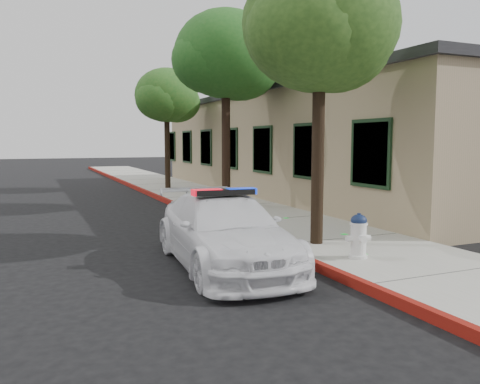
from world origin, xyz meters
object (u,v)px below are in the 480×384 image
Objects in this scene: police_car at (224,231)px; street_tree_far at (167,98)px; fire_hydrant at (359,236)px; street_tree_mid at (226,59)px; clapboard_building at (316,144)px; street_tree_near at (321,32)px.

street_tree_far is at bearing 83.15° from police_car.
fire_hydrant is 0.13× the size of street_tree_mid.
street_tree_far is at bearing 99.08° from fire_hydrant.
clapboard_building is 3.66× the size of street_tree_near.
police_car is 0.74× the size of street_tree_mid.
street_tree_far reaches higher than police_car.
street_tree_far is (2.61, 13.42, 3.51)m from police_car.
fire_hydrant is (2.22, -0.93, -0.09)m from police_car.
street_tree_mid is (2.67, 6.56, 4.17)m from police_car.
police_car reaches higher than fire_hydrant.
street_tree_mid reaches higher than street_tree_near.
police_car is 5.61× the size of fire_hydrant.
police_car is 0.80× the size of street_tree_near.
street_tree_mid is (0.45, 7.50, 4.26)m from fire_hydrant.
street_tree_mid is (-5.34, -3.11, 2.69)m from clapboard_building.
police_car is 4.40m from street_tree_near.
street_tree_mid is at bearing 97.17° from fire_hydrant.
clapboard_building reaches higher than police_car.
clapboard_building is 11.10m from street_tree_near.
street_tree_far is at bearing 90.56° from street_tree_mid.
clapboard_building is at bearing 71.97° from fire_hydrant.
fire_hydrant is 0.15× the size of street_tree_far.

